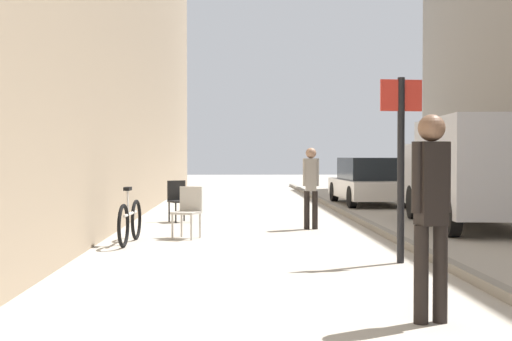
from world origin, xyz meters
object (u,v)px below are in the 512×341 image
(cafe_chair_near_window, at_px, (178,198))
(pedestrian_mid_block, at_px, (311,182))
(delivery_van, at_px, (473,169))
(street_sign_post, at_px, (401,153))
(pedestrian_main_foreground, at_px, (431,203))
(bicycle_leaning, at_px, (130,221))
(cafe_chair_by_doorway, at_px, (188,208))
(parked_car, at_px, (369,181))

(cafe_chair_near_window, bearing_deg, pedestrian_mid_block, 121.20)
(delivery_van, distance_m, street_sign_post, 5.39)
(pedestrian_main_foreground, distance_m, pedestrian_mid_block, 7.73)
(pedestrian_mid_block, bearing_deg, bicycle_leaning, 36.50)
(street_sign_post, xyz_separation_m, cafe_chair_by_doorway, (-3.17, 2.97, -1.00))
(pedestrian_mid_block, bearing_deg, street_sign_post, 103.92)
(delivery_van, relative_size, parked_car, 1.25)
(pedestrian_mid_block, distance_m, parked_car, 7.43)
(pedestrian_main_foreground, bearing_deg, bicycle_leaning, 111.13)
(pedestrian_mid_block, bearing_deg, cafe_chair_by_doorway, 34.02)
(pedestrian_main_foreground, xyz_separation_m, cafe_chair_near_window, (-3.04, 9.38, -0.54))
(pedestrian_main_foreground, xyz_separation_m, delivery_van, (3.28, 8.01, 0.14))
(bicycle_leaning, bearing_deg, parked_car, 59.79)
(delivery_van, bearing_deg, street_sign_post, -116.21)
(pedestrian_mid_block, xyz_separation_m, cafe_chair_near_window, (-2.85, 1.66, -0.42))
(cafe_chair_by_doorway, bearing_deg, delivery_van, -142.43)
(parked_car, xyz_separation_m, cafe_chair_near_window, (-5.45, -5.30, -0.17))
(street_sign_post, height_order, cafe_chair_near_window, street_sign_post)
(pedestrian_main_foreground, distance_m, cafe_chair_near_window, 9.87)
(pedestrian_mid_block, xyz_separation_m, delivery_van, (3.47, 0.29, 0.26))
(street_sign_post, distance_m, cafe_chair_by_doorway, 4.46)
(cafe_chair_by_doorway, bearing_deg, pedestrian_main_foreground, 133.93)
(pedestrian_mid_block, relative_size, street_sign_post, 0.64)
(parked_car, distance_m, cafe_chair_by_doorway, 9.74)
(parked_car, relative_size, cafe_chair_by_doorway, 4.52)
(street_sign_post, xyz_separation_m, cafe_chair_near_window, (-3.61, 6.02, -1.00))
(street_sign_post, bearing_deg, parked_car, -105.56)
(bicycle_leaning, bearing_deg, cafe_chair_by_doorway, 41.22)
(cafe_chair_near_window, height_order, cafe_chair_by_doorway, same)
(delivery_van, xyz_separation_m, cafe_chair_near_window, (-6.32, 1.37, -0.68))
(pedestrian_mid_block, xyz_separation_m, street_sign_post, (0.76, -4.36, 0.58))
(bicycle_leaning, bearing_deg, pedestrian_mid_block, 35.50)
(parked_car, height_order, cafe_chair_by_doorway, parked_car)
(bicycle_leaning, height_order, cafe_chair_near_window, bicycle_leaning)
(bicycle_leaning, relative_size, cafe_chair_near_window, 1.88)
(delivery_van, height_order, cafe_chair_near_window, delivery_van)
(pedestrian_main_foreground, relative_size, pedestrian_mid_block, 1.12)
(pedestrian_mid_block, relative_size, cafe_chair_near_window, 1.78)
(street_sign_post, bearing_deg, bicycle_leaning, -34.63)
(cafe_chair_near_window, bearing_deg, street_sign_post, 92.36)
(delivery_van, height_order, parked_car, delivery_van)
(pedestrian_main_foreground, xyz_separation_m, bicycle_leaning, (-3.55, 5.58, -0.70))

